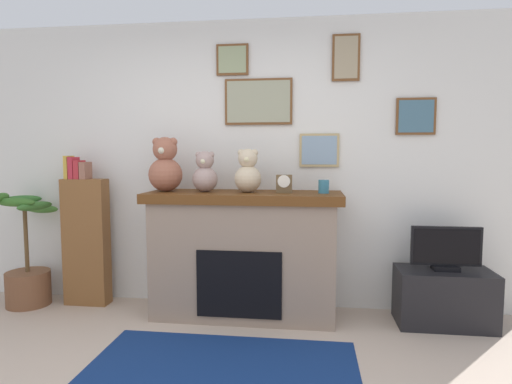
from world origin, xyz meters
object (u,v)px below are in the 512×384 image
tv_stand (444,298)px  teddy_bear_brown (165,167)px  candle_jar (324,187)px  teddy_bear_cream (248,173)px  potted_plant (27,268)px  television (446,249)px  mantel_clock (284,184)px  bookshelf (86,238)px  teddy_bear_tan (205,174)px  fireplace (244,253)px

tv_stand → teddy_bear_brown: bearing=-180.0°
candle_jar → teddy_bear_cream: teddy_bear_cream is taller
potted_plant → candle_jar: (2.71, -0.01, 0.79)m
television → teddy_bear_cream: size_ratio=1.49×
tv_stand → mantel_clock: bearing=-179.9°
mantel_clock → bookshelf: bearing=176.8°
teddy_bear_tan → teddy_bear_cream: teddy_bear_cream is taller
candle_jar → teddy_bear_brown: bearing=-180.0°
television → bookshelf: bearing=178.2°
bookshelf → potted_plant: bookshelf is taller
tv_stand → teddy_bear_brown: (-2.35, -0.00, 1.06)m
tv_stand → television: television is taller
potted_plant → teddy_bear_brown: teddy_bear_brown is taller
potted_plant → teddy_bear_cream: 2.26m
teddy_bear_brown → teddy_bear_tan: teddy_bear_brown is taller
fireplace → potted_plant: bearing=-179.7°
teddy_bear_brown → teddy_bear_cream: 0.73m
mantel_clock → teddy_bear_brown: size_ratio=0.32×
candle_jar → teddy_bear_cream: (-0.64, -0.00, 0.11)m
tv_stand → teddy_bear_cream: (-1.62, -0.00, 1.01)m
candle_jar → teddy_bear_brown: (-1.36, -0.00, 0.16)m
television → candle_jar: bearing=179.9°
television → teddy_bear_cream: teddy_bear_cream is taller
teddy_bear_cream → bookshelf: bearing=176.2°
bookshelf → television: 3.16m
teddy_bear_cream → teddy_bear_tan: bearing=180.0°
bookshelf → teddy_bear_brown: (0.81, -0.10, 0.66)m
teddy_bear_brown → teddy_bear_tan: bearing=0.0°
mantel_clock → potted_plant: bearing=179.8°
mantel_clock → candle_jar: bearing=0.3°
fireplace → candle_jar: bearing=-1.5°
bookshelf → teddy_bear_cream: teddy_bear_cream is taller
fireplace → mantel_clock: 0.70m
fireplace → mantel_clock: mantel_clock is taller
mantel_clock → teddy_bear_tan: bearing=179.9°
teddy_bear_tan → teddy_bear_cream: 0.37m
fireplace → teddy_bear_brown: (-0.69, -0.02, 0.74)m
candle_jar → mantel_clock: mantel_clock is taller
candle_jar → teddy_bear_brown: 1.37m
bookshelf → teddy_bear_tan: bearing=-4.9°
fireplace → teddy_bear_tan: 0.77m
candle_jar → fireplace: bearing=178.5°
potted_plant → mantel_clock: (2.38, -0.01, 0.81)m
teddy_bear_cream → teddy_bear_brown: bearing=-180.0°
television → teddy_bear_tan: 2.08m
fireplace → teddy_bear_tan: teddy_bear_tan is taller
potted_plant → tv_stand: size_ratio=1.40×
television → teddy_bear_brown: bearing=180.0°
candle_jar → teddy_bear_brown: teddy_bear_brown is taller
bookshelf → teddy_bear_cream: 1.66m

